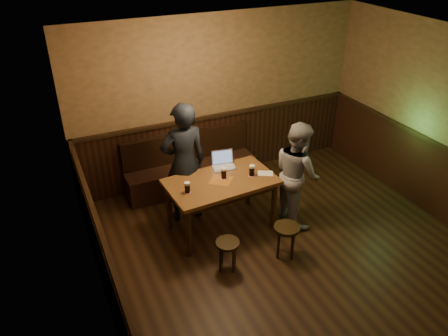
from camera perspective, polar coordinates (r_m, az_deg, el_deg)
The scene contains 12 objects.
room at distance 5.29m, azimuth 11.73°, elevation -3.04°, with size 5.04×6.04×2.84m.
bench at distance 7.40m, azimuth -4.39°, elevation -0.32°, with size 2.20×0.50×0.95m.
pub_table at distance 6.18m, azimuth -0.37°, elevation -2.47°, with size 1.58×0.97×0.82m.
stool_left at distance 5.71m, azimuth 0.48°, elevation -10.30°, with size 0.38×0.38×0.42m.
stool_right at distance 5.94m, azimuth 8.16°, elevation -8.31°, with size 0.41×0.41×0.47m.
pint_left at distance 5.84m, azimuth -4.82°, elevation -2.54°, with size 0.10×0.10×0.16m.
pint_mid at distance 6.14m, azimuth -0.03°, elevation -0.66°, with size 0.10×0.10×0.16m.
pint_right at distance 6.21m, azimuth 3.66°, elevation -0.33°, with size 0.11×0.11×0.17m.
laptop at distance 6.44m, azimuth -0.08°, elevation 0.70°, with size 0.36×0.31×0.23m.
menu at distance 6.32m, azimuth 5.43°, elevation -0.69°, with size 0.22×0.15×0.00m, color silver.
person_suit at distance 6.35m, azimuth -5.27°, elevation 0.63°, with size 0.68×0.45×1.86m, color black.
person_grey at distance 6.43m, azimuth 9.50°, elevation -0.67°, with size 0.77×0.60×1.59m, color gray.
Camera 1 is at (-2.78, -3.29, 4.02)m, focal length 35.00 mm.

